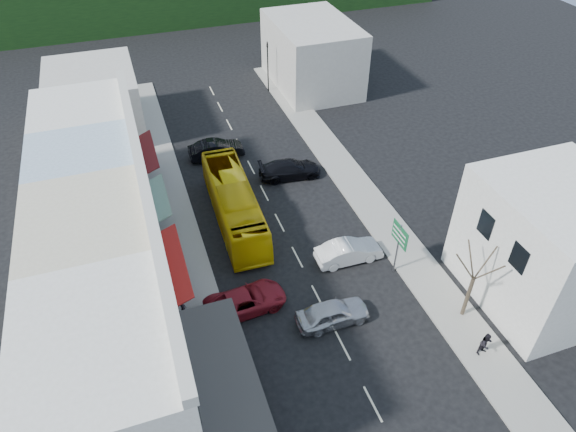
% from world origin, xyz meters
% --- Properties ---
extents(ground, '(120.00, 120.00, 0.00)m').
position_xyz_m(ground, '(0.00, 0.00, 0.00)').
color(ground, black).
rests_on(ground, ground).
extents(sidewalk_left, '(3.00, 52.00, 0.15)m').
position_xyz_m(sidewalk_left, '(-7.50, 10.00, 0.07)').
color(sidewalk_left, gray).
rests_on(sidewalk_left, ground).
extents(sidewalk_right, '(3.00, 52.00, 0.15)m').
position_xyz_m(sidewalk_right, '(7.50, 10.00, 0.07)').
color(sidewalk_right, gray).
rests_on(sidewalk_right, ground).
extents(shopfront_row, '(8.25, 30.00, 8.00)m').
position_xyz_m(shopfront_row, '(-12.49, 5.00, 4.00)').
color(shopfront_row, silver).
rests_on(shopfront_row, ground).
extents(right_building, '(8.00, 9.00, 8.00)m').
position_xyz_m(right_building, '(13.50, -4.00, 4.00)').
color(right_building, silver).
rests_on(right_building, ground).
extents(distant_block_left, '(8.00, 10.00, 6.00)m').
position_xyz_m(distant_block_left, '(-12.00, 27.00, 3.00)').
color(distant_block_left, '#B7B2A8').
rests_on(distant_block_left, ground).
extents(distant_block_right, '(8.00, 12.00, 7.00)m').
position_xyz_m(distant_block_right, '(11.00, 30.00, 3.50)').
color(distant_block_right, '#B7B2A8').
rests_on(distant_block_right, ground).
extents(bus, '(2.82, 11.66, 3.10)m').
position_xyz_m(bus, '(-3.11, 9.39, 1.55)').
color(bus, '#DEB70C').
rests_on(bus, ground).
extents(car_silver, '(4.40, 1.80, 1.40)m').
position_xyz_m(car_silver, '(0.10, -2.12, 0.70)').
color(car_silver, '#B9B9BE').
rests_on(car_silver, ground).
extents(car_white, '(4.42, 1.85, 1.40)m').
position_xyz_m(car_white, '(3.29, 2.58, 0.70)').
color(car_white, silver).
rests_on(car_white, ground).
extents(car_red, '(4.76, 2.32, 1.40)m').
position_xyz_m(car_red, '(-4.66, 0.65, 0.70)').
color(car_red, maroon).
rests_on(car_red, ground).
extents(car_black_near, '(4.66, 2.29, 1.40)m').
position_xyz_m(car_black_near, '(2.77, 13.56, 0.70)').
color(car_black_near, black).
rests_on(car_black_near, ground).
extents(car_black_far, '(4.41, 1.81, 1.40)m').
position_xyz_m(car_black_far, '(-2.46, 18.61, 0.70)').
color(car_black_far, black).
rests_on(car_black_far, ground).
extents(pedestrian_left, '(0.45, 0.63, 1.70)m').
position_xyz_m(pedestrian_left, '(-8.50, 0.94, 1.00)').
color(pedestrian_left, black).
rests_on(pedestrian_left, sidewalk_left).
extents(pedestrian_right, '(0.74, 0.51, 1.70)m').
position_xyz_m(pedestrian_right, '(7.46, -7.20, 1.00)').
color(pedestrian_right, black).
rests_on(pedestrian_right, sidewalk_right).
extents(direction_sign, '(0.25, 1.84, 4.08)m').
position_xyz_m(direction_sign, '(5.80, 0.58, 2.04)').
color(direction_sign, '#125C30').
rests_on(direction_sign, ground).
extents(street_tree, '(2.10, 2.10, 6.46)m').
position_xyz_m(street_tree, '(8.00, -4.30, 3.23)').
color(street_tree, '#382D21').
rests_on(street_tree, ground).
extents(traffic_signal, '(0.94, 1.30, 5.51)m').
position_xyz_m(traffic_signal, '(5.94, 29.95, 2.75)').
color(traffic_signal, black).
rests_on(traffic_signal, ground).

